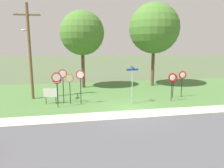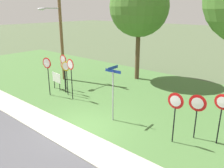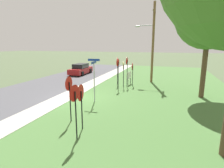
{
  "view_description": "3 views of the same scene",
  "coord_description": "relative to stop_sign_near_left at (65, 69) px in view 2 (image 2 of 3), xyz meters",
  "views": [
    {
      "loc": [
        -3.98,
        -13.75,
        4.64
      ],
      "look_at": [
        -0.82,
        3.06,
        1.43
      ],
      "focal_mm": 33.48,
      "sensor_mm": 36.0,
      "label": 1
    },
    {
      "loc": [
        7.8,
        -6.76,
        5.74
      ],
      "look_at": [
        -0.41,
        2.83,
        1.6
      ],
      "focal_mm": 37.0,
      "sensor_mm": 36.0,
      "label": 2
    },
    {
      "loc": [
        11.85,
        6.57,
        3.95
      ],
      "look_at": [
        0.68,
        3.07,
        1.41
      ],
      "focal_mm": 29.55,
      "sensor_mm": 36.0,
      "label": 3
    }
  ],
  "objects": [
    {
      "name": "stop_sign_far_center",
      "position": [
        0.48,
        -0.43,
        0.37
      ],
      "size": [
        0.66,
        0.1,
        2.73
      ],
      "rotation": [
        0.0,
        0.0,
        -0.03
      ],
      "color": "black",
      "rests_on": "grass_median"
    },
    {
      "name": "stop_sign_near_left",
      "position": [
        0.0,
        0.0,
        0.0
      ],
      "size": [
        0.7,
        0.1,
        2.21
      ],
      "rotation": [
        0.0,
        0.0,
        0.05
      ],
      "color": "black",
      "rests_on": "grass_median"
    },
    {
      "name": "stop_sign_far_left",
      "position": [
        1.0,
        -0.64,
        0.11
      ],
      "size": [
        0.65,
        0.15,
        2.37
      ],
      "rotation": [
        0.0,
        0.0,
        0.19
      ],
      "color": "black",
      "rests_on": "grass_median"
    },
    {
      "name": "sidewalk_strip",
      "position": [
        5.26,
        -4.04,
        -1.6
      ],
      "size": [
        44.0,
        1.6,
        0.06
      ],
      "primitive_type": "cube",
      "color": "#ADAA9E",
      "rests_on": "ground_plane"
    },
    {
      "name": "yield_sign_far_left",
      "position": [
        10.78,
        -0.23,
        0.14
      ],
      "size": [
        0.7,
        0.12,
        2.34
      ],
      "rotation": [
        0.0,
        0.0,
        -0.08
      ],
      "color": "black",
      "rests_on": "grass_median"
    },
    {
      "name": "yield_sign_near_left",
      "position": [
        9.83,
        -0.45,
        -0.02
      ],
      "size": [
        0.78,
        0.12,
        2.14
      ],
      "rotation": [
        0.0,
        0.0,
        0.09
      ],
      "color": "black",
      "rests_on": "grass_median"
    },
    {
      "name": "utility_pole",
      "position": [
        -2.21,
        1.46,
        2.72
      ],
      "size": [
        2.1,
        2.04,
        7.95
      ],
      "color": "brown",
      "rests_on": "grass_median"
    },
    {
      "name": "yield_sign_near_right",
      "position": [
        9.23,
        -1.39,
        0.15
      ],
      "size": [
        0.72,
        0.1,
        2.35
      ],
      "rotation": [
        0.0,
        0.0,
        0.01
      ],
      "color": "black",
      "rests_on": "grass_median"
    },
    {
      "name": "stop_sign_near_right",
      "position": [
        1.83,
        -0.91,
        0.35
      ],
      "size": [
        0.68,
        0.11,
        2.69
      ],
      "rotation": [
        0.0,
        0.0,
        -0.08
      ],
      "color": "black",
      "rests_on": "grass_median"
    },
    {
      "name": "stop_sign_far_right",
      "position": [
        0.09,
        -1.47,
        0.33
      ],
      "size": [
        0.72,
        0.14,
        2.64
      ],
      "rotation": [
        0.0,
        0.0,
        0.16
      ],
      "color": "black",
      "rests_on": "grass_median"
    },
    {
      "name": "oak_tree_left",
      "position": [
        2.37,
        5.74,
        4.22
      ],
      "size": [
        4.66,
        4.66,
        8.16
      ],
      "color": "brown",
      "rests_on": "grass_median"
    },
    {
      "name": "notice_board",
      "position": [
        -0.51,
        -0.39,
        -0.76
      ],
      "size": [
        1.1,
        0.16,
        1.25
      ],
      "rotation": [
        0.0,
        0.0,
        -0.12
      ],
      "color": "black",
      "rests_on": "grass_median"
    },
    {
      "name": "street_name_post",
      "position": [
        5.82,
        -1.47,
        0.17
      ],
      "size": [
        0.96,
        0.82,
        2.96
      ],
      "rotation": [
        0.0,
        0.0,
        0.06
      ],
      "color": "#9EA0A8",
      "rests_on": "grass_median"
    },
    {
      "name": "ground_plane",
      "position": [
        5.26,
        -3.24,
        -1.63
      ],
      "size": [
        160.0,
        160.0,
        0.0
      ],
      "primitive_type": "plane",
      "color": "#4C5B3D"
    },
    {
      "name": "grass_median",
      "position": [
        5.26,
        2.76,
        -1.61
      ],
      "size": [
        44.0,
        12.0,
        0.04
      ],
      "primitive_type": "cube",
      "color": "#477038",
      "rests_on": "ground_plane"
    }
  ]
}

